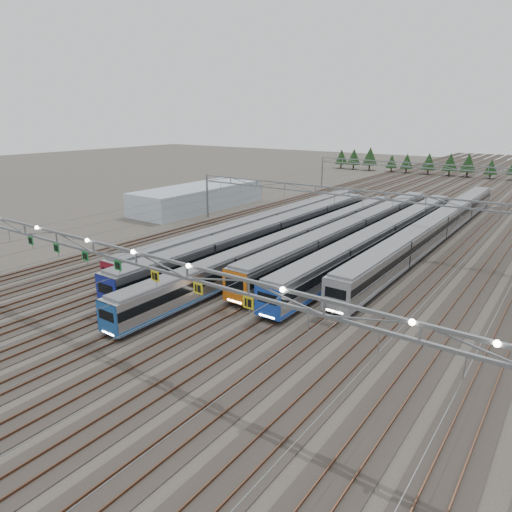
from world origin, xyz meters
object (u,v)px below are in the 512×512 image
Objects in this scene: train_f at (437,227)px; train_c at (299,240)px; train_a at (270,223)px; train_d at (356,231)px; train_e at (384,236)px; train_b at (272,233)px; west_shed at (199,197)px; gantry_mid at (348,199)px; gantry_near at (135,261)px; gantry_far at (433,170)px.

train_c is at bearing -127.04° from train_f.
train_a is 0.89× the size of train_f.
train_f reaches higher than train_c.
train_d is 4.53m from train_e.
train_f is (4.50, 9.94, 0.05)m from train_e.
train_a is 1.06× the size of train_e.
west_shed is (-28.57, 15.92, 0.08)m from train_b.
train_d is 0.98× the size of train_e.
train_e is at bearing -6.72° from train_d.
train_e is at bearing -114.36° from train_f.
gantry_mid is (2.25, 10.30, 4.43)m from train_c.
train_e is at bearing 41.46° from train_c.
west_shed is at bearing 127.59° from gantry_near.
train_e is (18.00, 1.72, 0.17)m from train_a.
train_e is 42.84m from west_shed.
gantry_far is (11.25, 49.07, 4.46)m from train_a.
train_c is 1.10× the size of train_d.
gantry_far is (6.75, 55.22, 4.21)m from train_b.
train_f reaches higher than train_a.
train_e is at bearing -19.15° from gantry_mid.
train_e is 38.70m from gantry_near.
gantry_near is at bearing -72.74° from train_a.
train_f is 2.29× the size of west_shed.
gantry_near is 85.12m from gantry_far.
train_a is 1.09× the size of train_b.
west_shed is (-35.32, 5.70, -4.13)m from gantry_mid.
train_a is at bearing -160.13° from gantry_mid.
west_shed is (-46.57, -1.89, 0.11)m from train_f.
gantry_near is at bearing -100.20° from train_e.
train_d is at bearing -38.89° from gantry_mid.
train_f is at bearing 65.64° from train_e.
west_shed is at bearing 168.69° from train_d.
train_c is at bearing -34.70° from train_a.
gantry_mid and gantry_far have the same top height.
train_b is 12.95m from gantry_mid.
train_d is 13.02m from train_f.
train_d is 47.06m from gantry_far.
train_b is 55.79m from gantry_far.
train_b is at bearing 102.64° from gantry_near.
train_c is 1.12× the size of gantry_far.
gantry_near is (11.20, -36.05, 5.15)m from train_a.
train_a is at bearing 107.26° from gantry_near.
train_d is 38.68m from gantry_near.
gantry_far reaches higher than train_d.
gantry_mid is (6.75, 10.22, 4.21)m from train_b.
train_c is at bearing -102.33° from gantry_mid.
train_d is 5.09m from gantry_mid.
train_a is 7.63m from train_b.
gantry_near is at bearing -52.41° from west_shed.
train_b is at bearing -149.74° from train_e.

